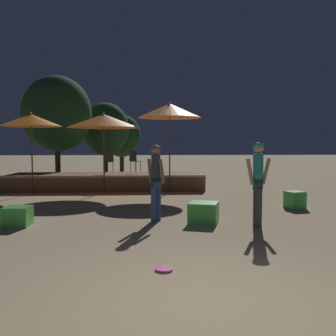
{
  "coord_description": "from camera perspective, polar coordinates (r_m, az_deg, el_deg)",
  "views": [
    {
      "loc": [
        -0.61,
        -3.98,
        1.77
      ],
      "look_at": [
        0.0,
        7.34,
        1.07
      ],
      "focal_mm": 40.0,
      "sensor_mm": 36.0,
      "label": 1
    }
  ],
  "objects": [
    {
      "name": "patio_umbrella_0",
      "position": [
        14.32,
        -20.12,
        6.83
      ],
      "size": [
        2.17,
        2.17,
        2.94
      ],
      "color": "brown",
      "rests_on": "ground"
    },
    {
      "name": "bistro_chair_0",
      "position": [
        15.21,
        -8.97,
        1.29
      ],
      "size": [
        0.4,
        0.4,
        0.9
      ],
      "rotation": [
        0.0,
        0.0,
        3.23
      ],
      "color": "#2D3338",
      "rests_on": "wooden_deck"
    },
    {
      "name": "frisbee_disc",
      "position": [
        5.46,
        -0.61,
        -15.17
      ],
      "size": [
        0.25,
        0.25,
        0.03
      ],
      "color": "#E54C99",
      "rests_on": "ground"
    },
    {
      "name": "cube_seat_2",
      "position": [
        11.05,
        18.76,
        -4.61
      ],
      "size": [
        0.55,
        0.55,
        0.47
      ],
      "rotation": [
        0.0,
        0.0,
        0.28
      ],
      "color": "#4CC651",
      "rests_on": "ground"
    },
    {
      "name": "background_tree_3",
      "position": [
        25.06,
        -7.07,
        4.86
      ],
      "size": [
        2.54,
        2.54,
        3.76
      ],
      "color": "#3D2B1C",
      "rests_on": "ground"
    },
    {
      "name": "cube_seat_1",
      "position": [
        8.85,
        -21.96,
        -6.85
      ],
      "size": [
        0.55,
        0.55,
        0.42
      ],
      "rotation": [
        0.0,
        0.0,
        -0.01
      ],
      "color": "#4CC651",
      "rests_on": "ground"
    },
    {
      "name": "person_0",
      "position": [
        8.28,
        13.55,
        -1.56
      ],
      "size": [
        0.56,
        0.31,
        1.82
      ],
      "rotation": [
        0.0,
        0.0,
        4.77
      ],
      "color": "#3F3F47",
      "rests_on": "ground"
    },
    {
      "name": "wooden_deck",
      "position": [
        15.55,
        -9.6,
        -1.99
      ],
      "size": [
        7.88,
        2.92,
        0.64
      ],
      "color": "brown",
      "rests_on": "ground"
    },
    {
      "name": "background_tree_2",
      "position": [
        20.68,
        -16.57,
        7.91
      ],
      "size": [
        3.62,
        3.62,
        5.39
      ],
      "color": "#3D2B1C",
      "rests_on": "ground"
    },
    {
      "name": "bistro_chair_1",
      "position": [
        15.62,
        -5.17,
        1.38
      ],
      "size": [
        0.48,
        0.48,
        0.9
      ],
      "rotation": [
        0.0,
        0.0,
        2.48
      ],
      "color": "#2D3338",
      "rests_on": "wooden_deck"
    },
    {
      "name": "patio_umbrella_2",
      "position": [
        13.9,
        0.25,
        8.71
      ],
      "size": [
        2.34,
        2.34,
        3.36
      ],
      "color": "brown",
      "rests_on": "ground"
    },
    {
      "name": "person_1",
      "position": [
        8.65,
        -1.87,
        -1.75
      ],
      "size": [
        0.44,
        0.38,
        1.77
      ],
      "rotation": [
        0.0,
        0.0,
        4.04
      ],
      "color": "#2D4C7F",
      "rests_on": "ground"
    },
    {
      "name": "cube_seat_3",
      "position": [
        8.63,
        5.43,
        -6.74
      ],
      "size": [
        0.8,
        0.8,
        0.46
      ],
      "rotation": [
        0.0,
        0.0,
        -0.3
      ],
      "color": "#4CC651",
      "rests_on": "ground"
    },
    {
      "name": "patio_umbrella_1",
      "position": [
        14.05,
        -9.79,
        7.06
      ],
      "size": [
        2.66,
        2.66,
        2.97
      ],
      "color": "brown",
      "rests_on": "ground"
    },
    {
      "name": "ground_plane",
      "position": [
        4.4,
        5.47,
        -20.2
      ],
      "size": [
        120.0,
        120.0,
        0.0
      ],
      "primitive_type": "plane",
      "color": "tan"
    },
    {
      "name": "background_tree_0",
      "position": [
        22.82,
        -9.54,
        5.91
      ],
      "size": [
        2.84,
        2.84,
        4.29
      ],
      "color": "#3D2B1C",
      "rests_on": "ground"
    }
  ]
}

